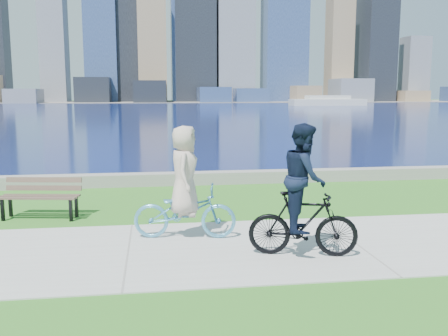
# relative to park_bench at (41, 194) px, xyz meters

# --- Properties ---
(ground) EXTENTS (320.00, 320.00, 0.00)m
(ground) POSITION_rel_park_bench_xyz_m (1.94, -2.70, -0.52)
(ground) COLOR #27681B
(ground) RESTS_ON ground
(concrete_path) EXTENTS (80.00, 3.50, 0.02)m
(concrete_path) POSITION_rel_park_bench_xyz_m (1.94, -2.70, -0.51)
(concrete_path) COLOR #A8A7A2
(concrete_path) RESTS_ON ground
(seawall) EXTENTS (90.00, 0.50, 0.35)m
(seawall) POSITION_rel_park_bench_xyz_m (1.94, 3.50, -0.35)
(seawall) COLOR gray
(seawall) RESTS_ON ground
(bay_water) EXTENTS (320.00, 131.00, 0.01)m
(bay_water) POSITION_rel_park_bench_xyz_m (1.94, 69.30, -0.52)
(bay_water) COLOR #0B174C
(bay_water) RESTS_ON ground
(far_shore) EXTENTS (320.00, 30.00, 0.12)m
(far_shore) POSITION_rel_park_bench_xyz_m (1.94, 127.30, -0.46)
(far_shore) COLOR slate
(far_shore) RESTS_ON ground
(city_skyline) EXTENTS (178.30, 22.07, 76.00)m
(city_skyline) POSITION_rel_park_bench_xyz_m (-1.14, 126.43, 20.87)
(city_skyline) COLOR navy
(city_skyline) RESTS_ON ground
(ferry_far) EXTENTS (14.86, 4.25, 2.02)m
(ferry_far) POSITION_rel_park_bench_xyz_m (37.04, 85.14, 0.32)
(ferry_far) COLOR silver
(ferry_far) RESTS_ON ground
(park_bench) EXTENTS (1.73, 0.84, 0.86)m
(park_bench) POSITION_rel_park_bench_xyz_m (0.00, 0.00, 0.00)
(park_bench) COLOR black
(park_bench) RESTS_ON ground
(cyclist_woman) EXTENTS (0.93, 1.96, 2.07)m
(cyclist_woman) POSITION_rel_park_bench_xyz_m (2.96, -1.99, 0.27)
(cyclist_woman) COLOR #53A2CB
(cyclist_woman) RESTS_ON ground
(cyclist_man) EXTENTS (0.95, 1.85, 2.18)m
(cyclist_man) POSITION_rel_park_bench_xyz_m (4.80, -3.29, 0.41)
(cyclist_man) COLOR black
(cyclist_man) RESTS_ON ground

